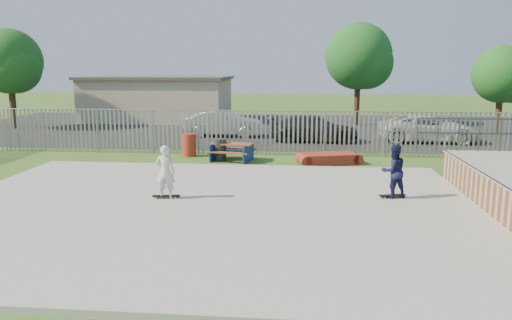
# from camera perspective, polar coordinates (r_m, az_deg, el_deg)

# --- Properties ---
(ground) EXTENTS (120.00, 120.00, 0.00)m
(ground) POSITION_cam_1_polar(r_m,az_deg,el_deg) (13.85, -5.83, -5.92)
(ground) COLOR #3B5F20
(ground) RESTS_ON ground
(concrete_slab) EXTENTS (15.00, 12.00, 0.15)m
(concrete_slab) POSITION_cam_1_polar(r_m,az_deg,el_deg) (13.83, -5.83, -5.62)
(concrete_slab) COLOR #A0A09A
(concrete_slab) RESTS_ON ground
(fence) EXTENTS (26.04, 16.02, 2.00)m
(fence) POSITION_cam_1_polar(r_m,az_deg,el_deg) (17.92, 0.08, 1.22)
(fence) COLOR gray
(fence) RESTS_ON ground
(picnic_table) EXTENTS (2.02, 1.77, 0.75)m
(picnic_table) POSITION_cam_1_polar(r_m,az_deg,el_deg) (21.13, -2.78, 0.96)
(picnic_table) COLOR brown
(picnic_table) RESTS_ON ground
(funbox) EXTENTS (2.37, 1.63, 0.43)m
(funbox) POSITION_cam_1_polar(r_m,az_deg,el_deg) (20.64, 8.32, 0.16)
(funbox) COLOR maroon
(funbox) RESTS_ON ground
(trash_bin_red) EXTENTS (0.60, 0.60, 1.01)m
(trash_bin_red) POSITION_cam_1_polar(r_m,az_deg,el_deg) (22.33, -7.64, 1.72)
(trash_bin_red) COLOR #9B2B17
(trash_bin_red) RESTS_ON ground
(trash_bin_grey) EXTENTS (0.55, 0.55, 0.92)m
(trash_bin_grey) POSITION_cam_1_polar(r_m,az_deg,el_deg) (21.21, -4.16, 1.19)
(trash_bin_grey) COLOR #28282B
(trash_bin_grey) RESTS_ON ground
(parking_lot) EXTENTS (40.00, 18.00, 0.02)m
(parking_lot) POSITION_cam_1_polar(r_m,az_deg,el_deg) (32.36, 0.67, 3.70)
(parking_lot) COLOR black
(parking_lot) RESTS_ON ground
(car_silver) EXTENTS (4.46, 1.62, 1.46)m
(car_silver) POSITION_cam_1_polar(r_m,az_deg,el_deg) (28.34, -3.66, 4.19)
(car_silver) COLOR #B7B8BD
(car_silver) RESTS_ON parking_lot
(car_dark) EXTENTS (4.82, 2.09, 1.38)m
(car_dark) POSITION_cam_1_polar(r_m,az_deg,el_deg) (26.51, 6.62, 3.60)
(car_dark) COLOR #222227
(car_dark) RESTS_ON parking_lot
(car_white) EXTENTS (5.17, 2.48, 1.42)m
(car_white) POSITION_cam_1_polar(r_m,az_deg,el_deg) (27.70, 19.13, 3.43)
(car_white) COLOR silver
(car_white) RESTS_ON parking_lot
(building) EXTENTS (10.40, 6.40, 3.20)m
(building) POSITION_cam_1_polar(r_m,az_deg,el_deg) (37.62, -11.13, 6.92)
(building) COLOR #BDAC91
(building) RESTS_ON ground
(tree_left) EXTENTS (4.08, 4.08, 6.29)m
(tree_left) POSITION_cam_1_polar(r_m,az_deg,el_deg) (35.47, -26.39, 10.05)
(tree_left) COLOR #46331C
(tree_left) RESTS_ON ground
(tree_mid) EXTENTS (4.40, 4.40, 6.79)m
(tree_mid) POSITION_cam_1_polar(r_m,az_deg,el_deg) (34.39, 11.64, 11.51)
(tree_mid) COLOR #462C1C
(tree_mid) RESTS_ON ground
(tree_right) EXTENTS (3.34, 3.34, 5.15)m
(tree_right) POSITION_cam_1_polar(r_m,az_deg,el_deg) (32.58, 26.29, 8.75)
(tree_right) COLOR #422F1A
(tree_right) RESTS_ON ground
(skateboard_a) EXTENTS (0.82, 0.44, 0.08)m
(skateboard_a) POSITION_cam_1_polar(r_m,az_deg,el_deg) (15.22, 15.30, -4.00)
(skateboard_a) COLOR black
(skateboard_a) RESTS_ON concrete_slab
(skateboard_b) EXTENTS (0.82, 0.31, 0.08)m
(skateboard_b) POSITION_cam_1_polar(r_m,az_deg,el_deg) (14.84, -10.22, -4.15)
(skateboard_b) COLOR black
(skateboard_b) RESTS_ON concrete_slab
(skater_navy) EXTENTS (0.91, 0.81, 1.57)m
(skater_navy) POSITION_cam_1_polar(r_m,az_deg,el_deg) (15.05, 15.44, -1.25)
(skater_navy) COLOR #13183E
(skater_navy) RESTS_ON concrete_slab
(skater_white) EXTENTS (0.59, 0.40, 1.57)m
(skater_white) POSITION_cam_1_polar(r_m,az_deg,el_deg) (14.67, -10.32, -1.34)
(skater_white) COLOR silver
(skater_white) RESTS_ON concrete_slab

